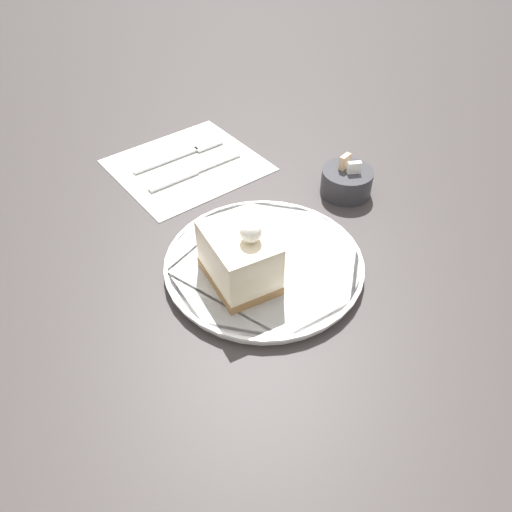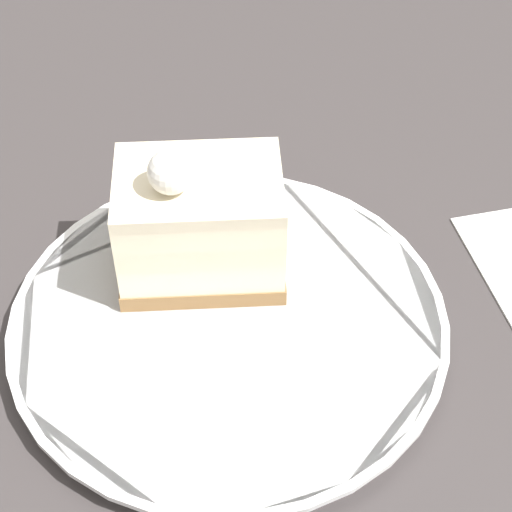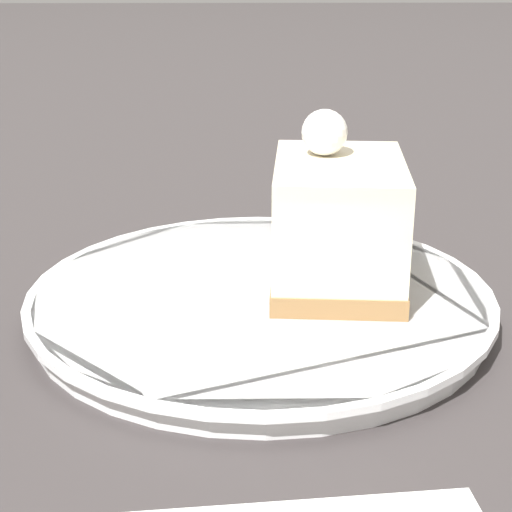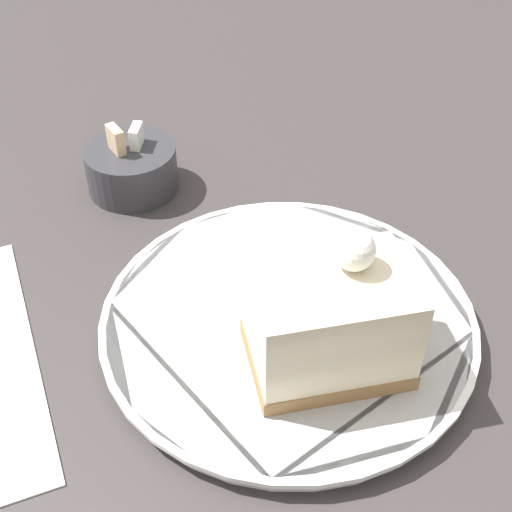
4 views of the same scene
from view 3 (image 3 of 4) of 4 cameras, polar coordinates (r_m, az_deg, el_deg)
The scene contains 3 objects.
ground_plane at distance 0.50m, azimuth 0.23°, elevation -2.75°, with size 4.00×4.00×0.00m, color #383333.
plate at distance 0.48m, azimuth 0.24°, elevation -3.06°, with size 0.26×0.26×0.02m.
cake_slice at distance 0.47m, azimuth 5.47°, elevation 2.32°, with size 0.10×0.08×0.10m.
Camera 3 is at (-0.46, 0.01, 0.21)m, focal length 60.00 mm.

